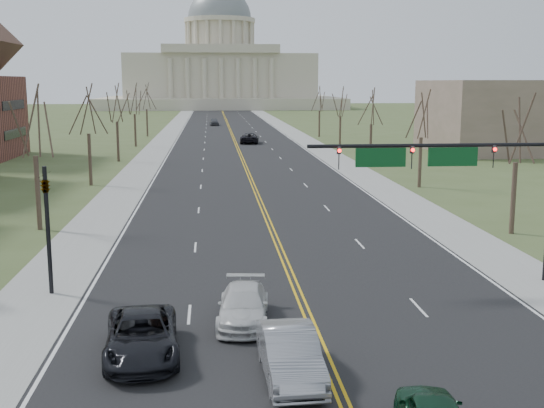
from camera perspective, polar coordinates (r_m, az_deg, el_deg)
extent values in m
cube|color=black|center=(128.33, -3.35, 5.79)|extent=(20.00, 380.00, 0.01)
cube|color=black|center=(26.11, 4.06, -11.78)|extent=(120.00, 14.00, 0.01)
cube|color=gray|center=(128.52, -8.73, 5.70)|extent=(4.00, 380.00, 0.03)
cube|color=gray|center=(129.25, 2.00, 5.84)|extent=(4.00, 380.00, 0.03)
cube|color=gold|center=(128.33, -3.35, 5.80)|extent=(0.42, 380.00, 0.01)
cube|color=silver|center=(128.40, -7.74, 5.73)|extent=(0.15, 380.00, 0.01)
cube|color=silver|center=(129.00, 1.03, 5.84)|extent=(0.15, 380.00, 0.01)
cube|color=#BCB49D|center=(268.04, -4.31, 8.48)|extent=(90.00, 60.00, 4.00)
cube|color=#BCB49D|center=(267.93, -4.34, 10.62)|extent=(70.00, 40.00, 16.00)
cube|color=#BCB49D|center=(247.70, -4.30, 12.86)|extent=(42.00, 3.00, 3.00)
cylinder|color=#BCB49D|center=(268.42, -4.38, 13.61)|extent=(24.00, 24.00, 12.00)
cylinder|color=#BCB49D|center=(268.91, -4.40, 15.05)|extent=(27.00, 27.00, 1.60)
ellipsoid|color=slate|center=(268.98, -4.40, 15.22)|extent=(24.00, 24.00, 22.80)
cylinder|color=black|center=(33.22, 13.30, 4.80)|extent=(12.00, 0.18, 0.18)
imported|color=black|center=(34.34, 18.03, 3.81)|extent=(0.35, 0.40, 1.10)
sphere|color=#FF0C0C|center=(34.16, 18.16, 4.37)|extent=(0.18, 0.18, 0.18)
imported|color=black|center=(32.97, 11.61, 3.86)|extent=(0.35, 0.40, 1.10)
sphere|color=#FF0C0C|center=(32.80, 11.71, 4.44)|extent=(0.18, 0.18, 0.18)
imported|color=black|center=(32.15, 5.61, 3.86)|extent=(0.35, 0.40, 1.10)
sphere|color=#FF0C0C|center=(31.96, 5.67, 4.46)|extent=(0.18, 0.18, 0.18)
cube|color=#0C4C1E|center=(33.60, 14.89, 3.84)|extent=(2.40, 0.12, 0.90)
cube|color=#0C4C1E|center=(32.58, 9.08, 3.87)|extent=(2.40, 0.12, 0.90)
cylinder|color=black|center=(32.99, -18.23, -2.16)|extent=(0.20, 0.20, 6.00)
imported|color=black|center=(32.61, -18.44, 1.62)|extent=(0.32, 0.36, 0.99)
cylinder|color=#3E3024|center=(46.78, 19.54, 0.46)|extent=(0.32, 0.32, 4.68)
cylinder|color=#3E3024|center=(47.88, -19.00, 0.87)|extent=(0.32, 0.32, 4.95)
cylinder|color=#3E3024|center=(65.30, 12.28, 3.41)|extent=(0.32, 0.32, 4.68)
cylinder|color=#3E3024|center=(67.29, -14.99, 3.61)|extent=(0.32, 0.32, 4.95)
cylinder|color=#3E3024|center=(84.50, 8.25, 5.03)|extent=(0.32, 0.32, 4.68)
cylinder|color=#3E3024|center=(86.97, -12.77, 5.12)|extent=(0.32, 0.32, 4.95)
cylinder|color=#3E3024|center=(104.00, 5.72, 6.03)|extent=(0.32, 0.32, 4.68)
cylinder|color=#3E3024|center=(106.77, -11.37, 6.06)|extent=(0.32, 0.32, 4.95)
cylinder|color=#3E3024|center=(123.66, 3.98, 6.70)|extent=(0.32, 0.32, 4.68)
cylinder|color=#3E3024|center=(126.63, -10.41, 6.71)|extent=(0.32, 0.32, 4.95)
cube|color=black|center=(95.59, -20.67, 5.56)|extent=(0.10, 9.80, 1.20)
cube|color=black|center=(95.41, -20.81, 7.75)|extent=(0.10, 9.80, 1.20)
cube|color=#6E5E4E|center=(103.78, 20.11, 6.93)|extent=(25.00, 20.00, 10.00)
imported|color=gray|center=(23.15, 1.53, -12.46)|extent=(1.97, 5.14, 1.67)
imported|color=black|center=(25.30, -10.84, -10.78)|extent=(3.02, 5.74, 1.54)
imported|color=silver|center=(28.23, -2.41, -8.48)|extent=(2.45, 5.11, 1.44)
imported|color=black|center=(110.53, -1.89, 5.54)|extent=(3.35, 6.28, 1.68)
imported|color=#4D5055|center=(156.74, -4.86, 6.87)|extent=(2.11, 4.88, 1.64)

